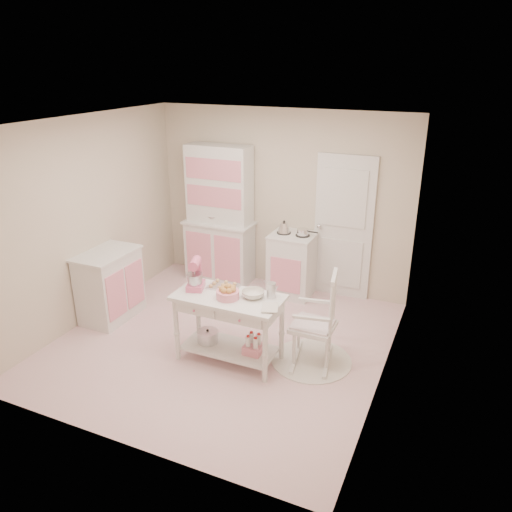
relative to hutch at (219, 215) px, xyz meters
The scene contains 14 objects.
room_shell 1.98m from the hutch, 61.66° to the right, with size 3.84×3.84×2.62m.
door 1.86m from the hutch, ahead, with size 0.82×0.05×2.04m, color silver.
hutch is the anchor object (origin of this frame).
stove 1.33m from the hutch, ahead, with size 0.62×0.57×0.92m, color silver.
base_cabinet 1.93m from the hutch, 113.55° to the right, with size 0.54×0.84×0.92m, color silver.
lace_rug 2.78m from the hutch, 38.76° to the right, with size 0.92×0.92×0.01m, color white.
rocking_chair 2.63m from the hutch, 38.76° to the right, with size 0.48×0.72×1.10m, color silver.
work_table 2.35m from the hutch, 59.74° to the right, with size 1.20×0.60×0.80m, color silver.
stand_mixer 2.07m from the hutch, 69.57° to the right, with size 0.20×0.28×0.34m, color #DE5D85.
cookie_tray 2.05m from the hutch, 60.83° to the right, with size 0.34×0.24×0.02m, color silver.
bread_basket 2.33m from the hutch, 59.93° to the right, with size 0.25×0.25×0.09m, color pink.
mixing_bowl 2.35m from the hutch, 53.24° to the right, with size 0.25×0.25×0.08m, color silver.
metal_pitcher 2.40m from the hutch, 48.63° to the right, with size 0.10×0.10×0.17m, color silver.
recipe_book 2.62m from the hutch, 52.53° to the right, with size 0.17×0.23×0.02m, color silver.
Camera 1 is at (2.50, -4.65, 3.21)m, focal length 35.00 mm.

